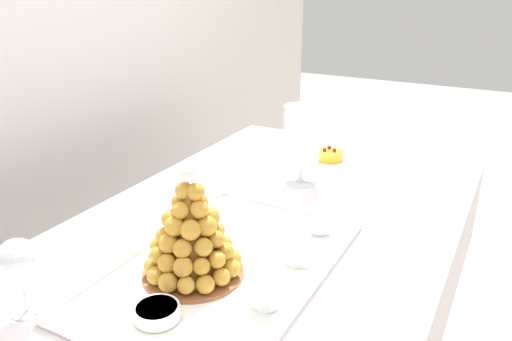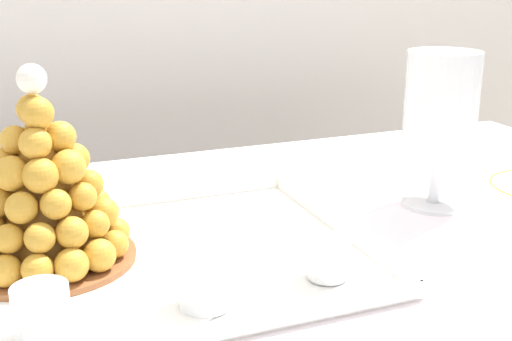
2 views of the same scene
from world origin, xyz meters
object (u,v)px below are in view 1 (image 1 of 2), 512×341
Objects in this scene: serving_tray at (224,267)px; dessert_cup_centre at (299,254)px; creme_brulee_ramekin at (157,312)px; macaron_goblet at (302,136)px; dessert_cup_mid_left at (265,293)px; wine_glass at (18,261)px; croquembouche at (191,235)px; dessert_cup_mid_right at (320,223)px; fruit_tart_plate at (329,158)px.

dessert_cup_centre is (0.09, -0.14, 0.03)m from serving_tray.
dessert_cup_centre is at bearing -27.06° from creme_brulee_ramekin.
macaron_goblet is at bearing 5.36° from serving_tray.
dessert_cup_centre is at bearing -57.33° from serving_tray.
dessert_cup_mid_left is at bearing -162.50° from macaron_goblet.
dessert_cup_mid_left is 0.17m from dessert_cup_centre.
wine_glass is at bearing 119.90° from dessert_cup_mid_left.
macaron_goblet reaches higher than wine_glass.
macaron_goblet is (0.75, 0.03, 0.13)m from creme_brulee_ramekin.
croquembouche is 0.25m from dessert_cup_centre.
macaron_goblet reaches higher than dessert_cup_mid_right.
dessert_cup_mid_right is at bearing -17.25° from creme_brulee_ramekin.
serving_tray is 0.42m from wine_glass.
dessert_cup_mid_left is at bearing -177.34° from dessert_cup_mid_right.
dessert_cup_mid_left is 0.37× the size of wine_glass.
fruit_tart_plate is at bearing -2.29° from macaron_goblet.
wine_glass is at bearing 168.67° from fruit_tart_plate.
croquembouche is 2.90× the size of creme_brulee_ramekin.
serving_tray is 7.73× the size of creme_brulee_ramekin.
dessert_cup_mid_right is at bearing -161.73° from fruit_tart_plate.
dessert_cup_mid_left reaches higher than dessert_cup_mid_right.
dessert_cup_mid_right is at bearing -34.41° from wine_glass.
dessert_cup_mid_left reaches higher than dessert_cup_centre.
serving_tray is 0.77m from fruit_tart_plate.
creme_brulee_ramekin is (-0.31, 0.16, -0.01)m from dessert_cup_centre.
croquembouche is 4.35× the size of dessert_cup_mid_left.
creme_brulee_ramekin is 0.55× the size of wine_glass.
fruit_tart_plate is (0.52, 0.17, -0.02)m from dessert_cup_mid_right.
fruit_tart_plate reaches higher than creme_brulee_ramekin.
fruit_tart_plate is (0.77, 0.04, 0.01)m from serving_tray.
dessert_cup_mid_right is 0.20× the size of macaron_goblet.
macaron_goblet reaches higher than dessert_cup_mid_left.
fruit_tart_plate is (0.85, 0.19, -0.02)m from dessert_cup_mid_left.
creme_brulee_ramekin is 0.44× the size of fruit_tart_plate.
croquembouche reaches higher than fruit_tart_plate.
dessert_cup_mid_right is 0.69m from wine_glass.
dessert_cup_centre is at bearing -44.56° from wine_glass.
dessert_cup_mid_right is (0.33, 0.02, -0.00)m from dessert_cup_mid_left.
wine_glass is (-0.25, 0.22, 0.01)m from croquembouche.
serving_tray is at bearing -176.94° from fruit_tart_plate.
dessert_cup_mid_right is at bearing -147.78° from macaron_goblet.
macaron_goblet reaches higher than dessert_cup_centre.
croquembouche is 0.18m from creme_brulee_ramekin.
dessert_cup_centre and dessert_cup_mid_right have the same top height.
macaron_goblet is (0.44, 0.19, 0.12)m from dessert_cup_centre.
fruit_tart_plate is (0.98, 0.03, -0.01)m from creme_brulee_ramekin.
serving_tray is 13.42× the size of dessert_cup_mid_right.
croquembouche is 0.20m from dessert_cup_mid_left.
creme_brulee_ramekin is at bearing 175.83° from serving_tray.
fruit_tart_plate is at bearing 1.47° from creme_brulee_ramekin.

